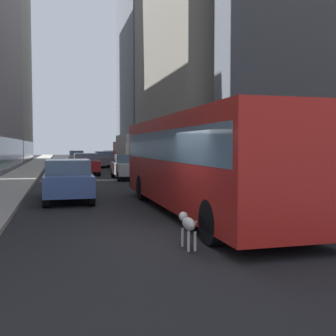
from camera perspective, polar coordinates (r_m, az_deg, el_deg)
ground_plane at (r=44.35m, az=-10.90°, el=0.25°), size 120.00×120.00×0.00m
sidewalk_left at (r=44.32m, az=-18.28°, el=0.25°), size 2.40×110.00×0.15m
sidewalk_right at (r=45.11m, az=-3.66°, el=0.44°), size 2.40×110.00×0.15m
building_right_mid at (r=46.31m, az=5.08°, el=21.11°), size 10.81×22.76×32.98m
building_right_far at (r=66.96m, az=-1.71°, el=15.26°), size 10.26×16.85×32.55m
transit_bus at (r=13.08m, az=4.29°, el=1.45°), size 2.78×11.53×3.05m
car_silver_sedan at (r=49.28m, az=-12.72°, el=1.47°), size 1.71×4.75×1.62m
car_white_van at (r=26.53m, az=-5.58°, el=0.20°), size 1.81×4.05×1.62m
car_black_suv at (r=48.76m, az=-7.98°, el=1.50°), size 1.95×3.91×1.62m
car_red_coupe at (r=31.01m, az=-11.40°, el=0.57°), size 1.82×4.04×1.62m
car_grey_wagon at (r=42.02m, az=-9.05°, el=1.24°), size 1.79×4.44×1.62m
car_blue_hatchback at (r=16.70m, az=-13.85°, el=-1.55°), size 1.80×4.77×1.62m
box_truck at (r=34.05m, az=-4.95°, el=2.26°), size 2.30×7.50×3.05m
dalmatian_dog at (r=8.65m, az=2.78°, el=-7.82°), size 0.22×0.96×0.72m
pedestrian_in_coat at (r=15.48m, az=18.92°, el=-1.30°), size 0.34×0.34×1.69m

